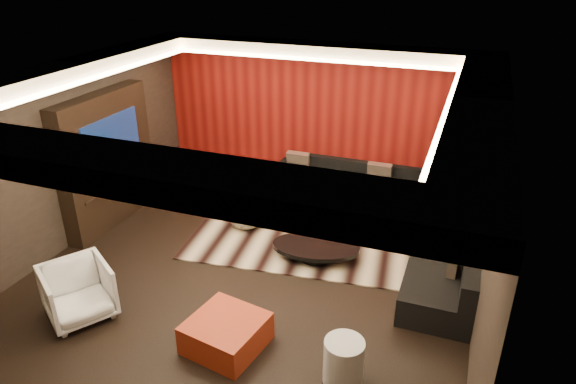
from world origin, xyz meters
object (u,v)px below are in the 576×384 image
at_px(orange_ottoman, 226,333).
at_px(armchair, 78,292).
at_px(coffee_table, 316,251).
at_px(drum_stool, 329,214).
at_px(sectional_sofa, 398,218).
at_px(white_side_table, 344,362).

distance_m(orange_ottoman, armchair, 1.98).
xyz_separation_m(coffee_table, drum_stool, (-0.09, 1.04, 0.09)).
height_order(armchair, sectional_sofa, sectional_sofa).
relative_size(armchair, sectional_sofa, 0.21).
relative_size(drum_stool, orange_ottoman, 0.50).
bearing_deg(white_side_table, orange_ottoman, 177.59).
height_order(drum_stool, orange_ottoman, drum_stool).
relative_size(drum_stool, white_side_table, 0.76).
bearing_deg(sectional_sofa, drum_stool, -169.53).
bearing_deg(white_side_table, coffee_table, 114.56).
distance_m(white_side_table, armchair, 3.38).
relative_size(coffee_table, orange_ottoman, 1.60).
relative_size(orange_ottoman, armchair, 1.03).
relative_size(coffee_table, sectional_sofa, 0.36).
distance_m(coffee_table, white_side_table, 2.43).
bearing_deg(orange_ottoman, armchair, -175.77).
relative_size(white_side_table, armchair, 0.68).
height_order(white_side_table, sectional_sofa, sectional_sofa).
distance_m(drum_stool, armchair, 4.03).
distance_m(orange_ottoman, sectional_sofa, 3.66).
bearing_deg(drum_stool, orange_ottoman, -95.60).
bearing_deg(armchair, coffee_table, -12.51).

